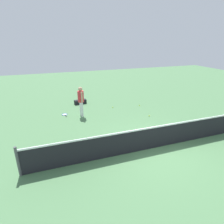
% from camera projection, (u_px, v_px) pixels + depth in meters
% --- Properties ---
extents(ground_plane, '(40.00, 40.00, 0.00)m').
position_uv_depth(ground_plane, '(154.00, 148.00, 7.76)').
color(ground_plane, '#4C7A4C').
extents(court_net, '(10.09, 0.09, 1.07)m').
position_uv_depth(court_net, '(155.00, 137.00, 7.58)').
color(court_net, '#4C4C51').
rests_on(court_net, ground_plane).
extents(player_near_side, '(0.37, 0.53, 1.70)m').
position_uv_depth(player_near_side, '(81.00, 99.00, 10.58)').
color(player_near_side, white).
rests_on(player_near_side, ground_plane).
extents(tennis_racket_near_player, '(0.36, 0.60, 0.03)m').
position_uv_depth(tennis_racket_near_player, '(65.00, 115.00, 11.08)').
color(tennis_racket_near_player, blue).
rests_on(tennis_racket_near_player, ground_plane).
extents(tennis_ball_near_player, '(0.07, 0.07, 0.07)m').
position_uv_depth(tennis_ball_near_player, '(113.00, 107.00, 12.21)').
color(tennis_ball_near_player, '#C6E033').
rests_on(tennis_ball_near_player, ground_plane).
extents(tennis_ball_by_net, '(0.07, 0.07, 0.07)m').
position_uv_depth(tennis_ball_by_net, '(140.00, 105.00, 12.56)').
color(tennis_ball_by_net, '#C6E033').
rests_on(tennis_ball_by_net, ground_plane).
extents(tennis_ball_midcourt, '(0.07, 0.07, 0.07)m').
position_uv_depth(tennis_ball_midcourt, '(135.00, 141.00, 8.23)').
color(tennis_ball_midcourt, '#C6E033').
rests_on(tennis_ball_midcourt, ground_plane).
extents(tennis_ball_baseline, '(0.07, 0.07, 0.07)m').
position_uv_depth(tennis_ball_baseline, '(149.00, 116.00, 10.88)').
color(tennis_ball_baseline, '#C6E033').
rests_on(tennis_ball_baseline, ground_plane).
extents(equipment_bag, '(0.83, 0.38, 0.28)m').
position_uv_depth(equipment_bag, '(81.00, 102.00, 12.91)').
color(equipment_bag, black).
rests_on(equipment_bag, ground_plane).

